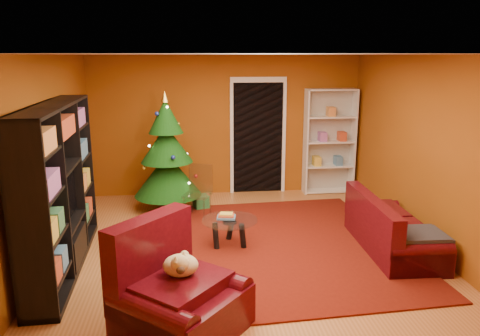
{
  "coord_description": "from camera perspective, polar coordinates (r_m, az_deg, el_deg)",
  "views": [
    {
      "loc": [
        -0.7,
        -5.92,
        2.59
      ],
      "look_at": [
        0.0,
        0.4,
        1.05
      ],
      "focal_mm": 35.0,
      "sensor_mm": 36.0,
      "label": 1
    }
  ],
  "objects": [
    {
      "name": "white_bookshelf",
      "position": [
        9.04,
        10.85,
        3.17
      ],
      "size": [
        0.94,
        0.34,
        2.04
      ],
      "primitive_type": null,
      "rotation": [
        0.0,
        0.0,
        -0.0
      ],
      "color": "white",
      "rests_on": "floor"
    },
    {
      "name": "coffee_table",
      "position": [
        6.52,
        -1.26,
        -7.86
      ],
      "size": [
        0.88,
        0.88,
        0.48
      ],
      "primitive_type": null,
      "rotation": [
        0.0,
        0.0,
        -0.16
      ],
      "color": "gray",
      "rests_on": "rug"
    },
    {
      "name": "dog",
      "position": [
        4.56,
        -7.25,
        -11.69
      ],
      "size": [
        0.49,
        0.5,
        0.28
      ],
      "primitive_type": null,
      "rotation": [
        0.0,
        0.0,
        0.86
      ],
      "color": "beige",
      "rests_on": "armchair"
    },
    {
      "name": "doorway",
      "position": [
        8.88,
        2.2,
        3.62
      ],
      "size": [
        1.06,
        0.6,
        2.16
      ],
      "primitive_type": null,
      "color": "black",
      "rests_on": "floor"
    },
    {
      "name": "wall_back",
      "position": [
        8.82,
        -1.71,
        5.19
      ],
      "size": [
        5.0,
        0.05,
        2.6
      ],
      "primitive_type": "cube",
      "color": "#8E4710",
      "rests_on": "ground"
    },
    {
      "name": "gift_box_red",
      "position": [
        8.44,
        -9.12,
        -3.59
      ],
      "size": [
        0.27,
        0.27,
        0.24
      ],
      "primitive_type": "cube",
      "rotation": [
        0.0,
        0.0,
        0.13
      ],
      "color": "maroon",
      "rests_on": "floor"
    },
    {
      "name": "armchair",
      "position": [
        4.59,
        -7.11,
        -14.47
      ],
      "size": [
        1.57,
        1.57,
        0.87
      ],
      "primitive_type": null,
      "rotation": [
        0.0,
        0.0,
        0.86
      ],
      "color": "#38060D",
      "rests_on": "rug"
    },
    {
      "name": "ceiling",
      "position": [
        5.96,
        0.44,
        13.94
      ],
      "size": [
        5.0,
        5.5,
        0.05
      ],
      "primitive_type": "cube",
      "color": "silver",
      "rests_on": "wall_back"
    },
    {
      "name": "floor",
      "position": [
        6.51,
        0.39,
        -10.07
      ],
      "size": [
        5.0,
        5.5,
        0.05
      ],
      "primitive_type": "cube",
      "color": "#A15E2C",
      "rests_on": "ground"
    },
    {
      "name": "acrylic_chair",
      "position": [
        7.6,
        -5.22,
        -3.28
      ],
      "size": [
        0.53,
        0.55,
        0.78
      ],
      "primitive_type": null,
      "rotation": [
        0.0,
        0.0,
        -0.37
      ],
      "color": "#66605B",
      "rests_on": "rug"
    },
    {
      "name": "wall_left",
      "position": [
        6.33,
        -22.92,
        0.76
      ],
      "size": [
        0.05,
        5.5,
        2.6
      ],
      "primitive_type": "cube",
      "color": "#8E4710",
      "rests_on": "ground"
    },
    {
      "name": "wall_right",
      "position": [
        6.87,
        21.84,
        1.79
      ],
      "size": [
        0.05,
        5.5,
        2.6
      ],
      "primitive_type": "cube",
      "color": "#8E4710",
      "rests_on": "ground"
    },
    {
      "name": "gift_box_teal",
      "position": [
        8.6,
        -8.92,
        -3.11
      ],
      "size": [
        0.33,
        0.33,
        0.28
      ],
      "primitive_type": "cube",
      "rotation": [
        0.0,
        0.0,
        -0.17
      ],
      "color": "teal",
      "rests_on": "floor"
    },
    {
      "name": "gift_box_green",
      "position": [
        8.13,
        -4.77,
        -4.13
      ],
      "size": [
        0.29,
        0.29,
        0.24
      ],
      "primitive_type": "cube",
      "rotation": [
        0.0,
        0.0,
        0.29
      ],
      "color": "#247538",
      "rests_on": "floor"
    },
    {
      "name": "media_unit",
      "position": [
        6.05,
        -21.18,
        -2.38
      ],
      "size": [
        0.52,
        2.67,
        2.04
      ],
      "primitive_type": null,
      "rotation": [
        0.0,
        0.0,
        0.04
      ],
      "color": "black",
      "rests_on": "floor"
    },
    {
      "name": "rug",
      "position": [
        6.64,
        4.89,
        -9.32
      ],
      "size": [
        3.47,
        3.98,
        0.02
      ],
      "primitive_type": "cube",
      "rotation": [
        0.0,
        0.0,
        0.06
      ],
      "color": "#5F140A",
      "rests_on": "floor"
    },
    {
      "name": "sofa",
      "position": [
        6.67,
        18.28,
        -6.45
      ],
      "size": [
        0.85,
        1.8,
        0.76
      ],
      "primitive_type": null,
      "rotation": [
        0.0,
        0.0,
        1.54
      ],
      "color": "#38060D",
      "rests_on": "rug"
    },
    {
      "name": "christmas_tree",
      "position": [
        7.97,
        -8.91,
        1.83
      ],
      "size": [
        1.4,
        1.4,
        2.04
      ],
      "primitive_type": null,
      "rotation": [
        0.0,
        0.0,
        -0.26
      ],
      "color": "#0C3A0C",
      "rests_on": "floor"
    }
  ]
}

